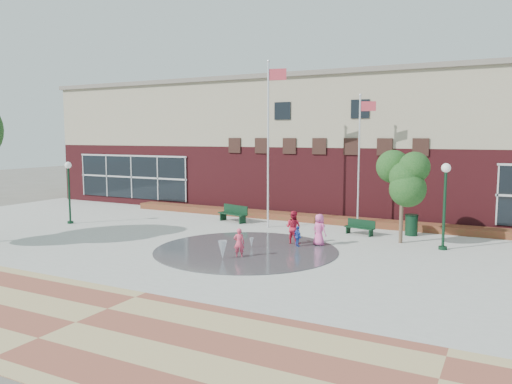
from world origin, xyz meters
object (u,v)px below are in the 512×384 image
at_px(flagpole_right, 360,154).
at_px(child_splash, 239,243).
at_px(bench_left, 233,217).
at_px(trash_can, 411,225).
at_px(flagpole_left, 269,136).

distance_m(flagpole_right, child_splash, 9.99).
bearing_deg(bench_left, flagpole_right, 27.24).
bearing_deg(trash_can, flagpole_right, 167.88).
bearing_deg(flagpole_left, trash_can, -2.82).
distance_m(flagpole_left, flagpole_right, 5.16).
distance_m(flagpole_left, trash_can, 9.07).
relative_size(flagpole_right, trash_can, 6.68).
xyz_separation_m(bench_left, trash_can, (10.40, 0.72, 0.24)).
bearing_deg(bench_left, child_splash, -41.48).
height_order(flagpole_left, trash_can, flagpole_left).
relative_size(bench_left, child_splash, 1.65).
height_order(flagpole_left, child_splash, flagpole_left).
relative_size(flagpole_left, trash_can, 8.35).
xyz_separation_m(trash_can, child_splash, (-5.71, -8.29, 0.07)).
bearing_deg(flagpole_right, trash_can, -24.97).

